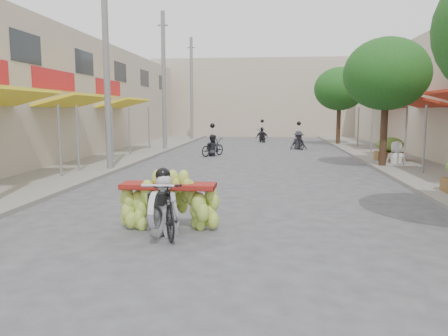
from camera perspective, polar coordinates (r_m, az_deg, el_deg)
ground at (r=4.99m, az=-4.45°, el=-20.55°), size 120.00×120.00×0.00m
sidewalk_left at (r=20.98m, az=-15.87°, el=0.96°), size 4.00×60.00×0.12m
sidewalk_right at (r=20.42m, az=23.64°, el=0.44°), size 4.00×60.00×0.12m
far_building at (r=42.35m, az=5.02°, el=9.03°), size 20.00×6.00×7.00m
utility_pole_mid at (r=17.55m, az=-15.10°, el=12.74°), size 0.60×0.24×8.00m
utility_pole_far at (r=26.13m, az=-7.86°, el=11.12°), size 0.60×0.24×8.00m
utility_pole_back at (r=34.93m, az=-4.26°, el=10.24°), size 0.60×0.24×8.00m
street_tree_mid at (r=18.94m, az=20.45°, el=11.39°), size 3.40×3.40×5.25m
street_tree_far at (r=30.70m, az=14.87°, el=9.94°), size 3.40×3.40×5.25m
produce_crate_far at (r=21.09m, az=20.85°, el=2.57°), size 1.20×0.88×1.16m
banana_motorbike at (r=8.45m, az=-7.61°, el=-3.65°), size 2.20×1.92×2.19m
pedestrian at (r=19.91m, az=21.66°, el=3.32°), size 0.98×0.62×1.91m
bg_motorbike_a at (r=22.68m, az=-1.52°, el=3.45°), size 1.35×1.69×1.95m
bg_motorbike_b at (r=26.92m, az=9.72°, el=4.21°), size 1.18×1.72×1.95m
bg_motorbike_c at (r=32.83m, az=5.00°, el=4.73°), size 1.07×1.83×1.95m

